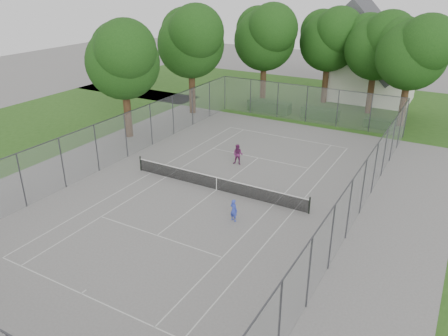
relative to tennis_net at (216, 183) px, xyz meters
The scene contains 18 objects.
ground 0.51m from the tennis_net, ahead, with size 120.00×120.00×0.00m, color slate.
grass_far 26.00m from the tennis_net, 90.00° to the left, with size 60.00×20.00×0.00m, color #264D16.
grass_left 22.01m from the tennis_net, behind, with size 16.00×40.00×0.00m, color #264D16.
court_markings 0.50m from the tennis_net, ahead, with size 11.03×23.83×0.01m.
tennis_net is the anchor object (origin of this frame).
perimeter_fence 1.30m from the tennis_net, ahead, with size 18.08×34.08×3.52m.
tree_far_left 23.25m from the tennis_net, 107.07° to the left, with size 7.43×6.78×10.68m.
tree_far_midleft 25.71m from the tennis_net, 91.52° to the left, with size 7.18×6.55×10.32m.
tree_far_midright 24.41m from the tennis_net, 78.56° to the left, with size 7.13×6.51×10.25m.
tree_far_right 22.85m from the tennis_net, 67.78° to the left, with size 7.13×6.51×10.25m.
tree_side_back 19.30m from the tennis_net, 128.27° to the left, with size 7.52×6.86×10.80m.
tree_side_front 14.61m from the tennis_net, 156.27° to the left, with size 7.04×6.43×10.12m.
hedge_left 19.00m from the tennis_net, 103.75° to the left, with size 4.52×1.36×1.13m, color #1D4415.
hedge_mid 18.56m from the tennis_net, 87.09° to the left, with size 3.66×1.05×1.15m, color #1D4415.
hedge_right 19.81m from the tennis_net, 70.46° to the left, with size 2.77×1.01×0.83m, color #1D4415.
house 29.09m from the tennis_net, 83.22° to the left, with size 8.79×6.81×10.94m.
girl_player 4.10m from the tennis_net, 45.49° to the right, with size 0.50×0.33×1.37m, color #3244BC.
woman_player 4.56m from the tennis_net, 100.02° to the left, with size 0.76×0.60×1.57m, color #662255.
Camera 1 is at (13.22, -22.24, 12.97)m, focal length 35.00 mm.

